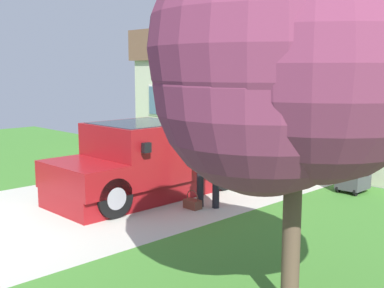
% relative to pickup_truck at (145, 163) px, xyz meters
% --- Properties ---
extents(pickup_truck, '(2.10, 5.14, 1.70)m').
position_rel_pickup_truck_xyz_m(pickup_truck, '(0.00, 0.00, 0.00)').
color(pickup_truck, maroon).
rests_on(pickup_truck, ground).
extents(person_with_hat, '(0.46, 0.46, 1.73)m').
position_rel_pickup_truck_xyz_m(person_with_hat, '(1.64, 0.38, 0.22)').
color(person_with_hat, black).
rests_on(person_with_hat, ground).
extents(handbag, '(0.36, 0.21, 0.40)m').
position_rel_pickup_truck_xyz_m(handbag, '(1.48, 0.08, -0.65)').
color(handbag, brown).
rests_on(handbag, ground).
extents(house_with_garage, '(11.26, 5.98, 4.32)m').
position_rel_pickup_truck_xyz_m(house_with_garage, '(-0.93, 7.51, 1.43)').
color(house_with_garage, beige).
rests_on(house_with_garage, ground).
extents(front_yard_tree, '(3.07, 2.85, 4.41)m').
position_rel_pickup_truck_xyz_m(front_yard_tree, '(5.35, -2.32, 2.15)').
color(front_yard_tree, brown).
rests_on(front_yard_tree, ground).
extents(wheeled_trash_bin, '(0.60, 0.72, 1.01)m').
position_rel_pickup_truck_xyz_m(wheeled_trash_bin, '(3.14, 3.74, -0.21)').
color(wheeled_trash_bin, '#424247').
rests_on(wheeled_trash_bin, ground).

